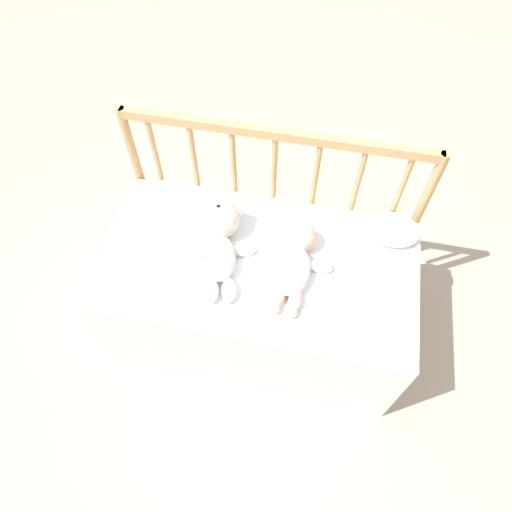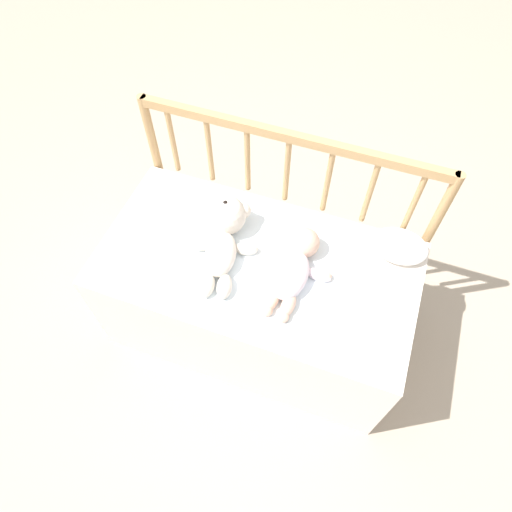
# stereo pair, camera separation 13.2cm
# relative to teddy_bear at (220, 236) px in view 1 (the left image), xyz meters

# --- Properties ---
(ground_plane) EXTENTS (12.00, 12.00, 0.00)m
(ground_plane) POSITION_rel_teddy_bear_xyz_m (0.15, -0.05, -0.60)
(ground_plane) COLOR tan
(crib_mattress) EXTENTS (1.20, 0.62, 0.54)m
(crib_mattress) POSITION_rel_teddy_bear_xyz_m (0.15, -0.05, -0.33)
(crib_mattress) COLOR white
(crib_mattress) RESTS_ON ground_plane
(crib_rail) EXTENTS (1.20, 0.04, 0.88)m
(crib_rail) POSITION_rel_teddy_bear_xyz_m (0.15, 0.29, 0.02)
(crib_rail) COLOR tan
(crib_rail) RESTS_ON ground_plane
(blanket) EXTENTS (0.76, 0.52, 0.01)m
(blanket) POSITION_rel_teddy_bear_xyz_m (0.14, -0.08, -0.06)
(blanket) COLOR white
(blanket) RESTS_ON crib_mattress
(teddy_bear) EXTENTS (0.27, 0.41, 0.16)m
(teddy_bear) POSITION_rel_teddy_bear_xyz_m (0.00, 0.00, 0.00)
(teddy_bear) COLOR silver
(teddy_bear) RESTS_ON crib_mattress
(baby) EXTENTS (0.28, 0.38, 0.11)m
(baby) POSITION_rel_teddy_bear_xyz_m (0.29, -0.05, -0.02)
(baby) COLOR white
(baby) RESTS_ON crib_mattress
(small_pillow) EXTENTS (0.21, 0.16, 0.06)m
(small_pillow) POSITION_rel_teddy_bear_xyz_m (0.63, 0.19, -0.03)
(small_pillow) COLOR white
(small_pillow) RESTS_ON crib_mattress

